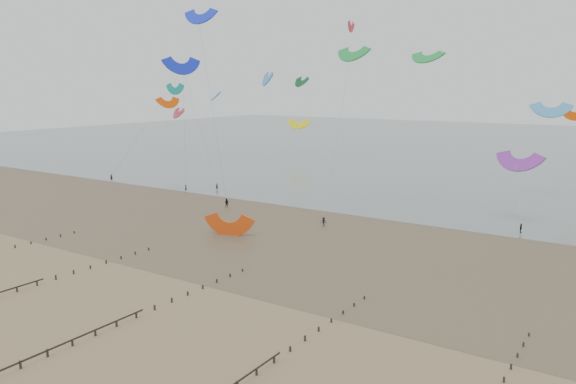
{
  "coord_description": "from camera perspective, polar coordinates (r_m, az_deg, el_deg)",
  "views": [
    {
      "loc": [
        48.75,
        -44.59,
        24.42
      ],
      "look_at": [
        0.73,
        28.0,
        8.0
      ],
      "focal_mm": 35.0,
      "sensor_mm": 36.0,
      "label": 1
    }
  ],
  "objects": [
    {
      "name": "ground",
      "position": [
        70.44,
        -13.38,
        -9.91
      ],
      "size": [
        500.0,
        500.0,
        0.0
      ],
      "primitive_type": "plane",
      "color": "brown",
      "rests_on": "ground"
    },
    {
      "name": "sea_and_shore",
      "position": [
        98.11,
        -0.28,
        -3.72
      ],
      "size": [
        500.0,
        665.0,
        0.03
      ],
      "color": "#475654",
      "rests_on": "ground"
    },
    {
      "name": "grounded_kite",
      "position": [
        94.35,
        -5.99,
        -4.38
      ],
      "size": [
        8.67,
        7.55,
        4.06
      ],
      "primitive_type": null,
      "rotation": [
        1.54,
        0.0,
        0.28
      ],
      "color": "#D8430D",
      "rests_on": "ground"
    },
    {
      "name": "kites_airborne",
      "position": [
        153.68,
        8.97,
        9.6
      ],
      "size": [
        240.95,
        115.28,
        41.12
      ],
      "color": "#F94D02",
      "rests_on": "ground"
    },
    {
      "name": "groynes",
      "position": [
        56.82,
        -25.08,
        -15.31
      ],
      "size": [
        72.16,
        50.16,
        1.0
      ],
      "color": "black",
      "rests_on": "ground"
    },
    {
      "name": "kitesurfer_lead",
      "position": [
        134.72,
        -10.34,
        0.41
      ],
      "size": [
        0.66,
        0.52,
        1.59
      ],
      "primitive_type": "imported",
      "rotation": [
        0.0,
        0.0,
        2.88
      ],
      "color": "black",
      "rests_on": "ground"
    },
    {
      "name": "kitesurfers",
      "position": [
        102.05,
        11.77,
        -2.91
      ],
      "size": [
        132.03,
        18.06,
        1.87
      ],
      "color": "black",
      "rests_on": "ground"
    }
  ]
}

